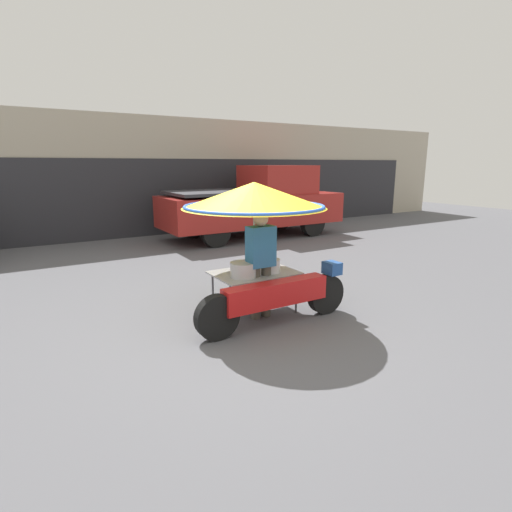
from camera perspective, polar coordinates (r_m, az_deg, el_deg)
ground_plane at (r=5.41m, az=-1.06°, el=-10.35°), size 36.00×36.00×0.00m
shopfront_building at (r=13.29m, az=-20.77°, el=10.53°), size 28.00×2.06×3.55m
vendor_motorcycle_cart at (r=5.57m, az=0.08°, el=6.35°), size 2.34×2.03×1.90m
vendor_person at (r=5.55m, az=0.69°, el=-0.54°), size 0.38×0.22×1.52m
pickup_truck at (r=12.03m, az=0.13°, el=7.59°), size 5.42×1.95×2.11m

